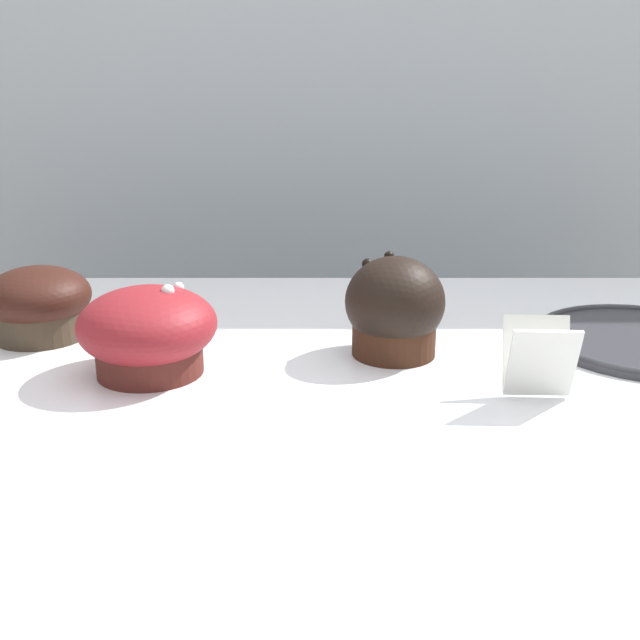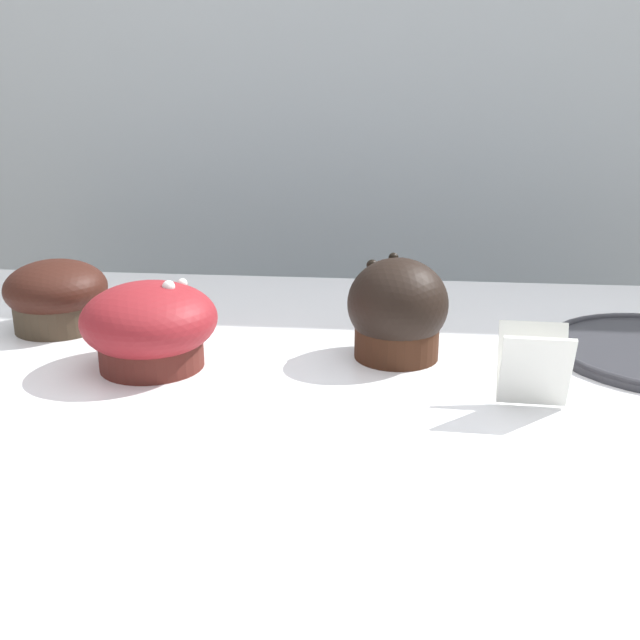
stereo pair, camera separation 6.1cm
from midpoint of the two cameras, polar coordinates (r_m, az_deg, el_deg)
The scene contains 5 objects.
wall_back at distance 1.19m, azimuth -0.29°, elevation 6.59°, with size 3.20×0.10×1.80m, color #A8B2B7.
muffin_front_center at distance 0.75m, azimuth -23.05°, elevation 1.13°, with size 0.10×0.10×0.07m.
muffin_back_right at distance 0.65m, azimuth 2.85°, elevation 0.76°, with size 0.09×0.09×0.09m.
muffin_front_left at distance 0.63m, azimuth -15.88°, elevation -0.92°, with size 0.11×0.11×0.08m.
price_card at distance 0.58m, azimuth 13.29°, elevation -2.92°, with size 0.05×0.04×0.06m.
Camera 1 is at (-0.03, -0.57, 1.13)m, focal length 42.00 mm.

